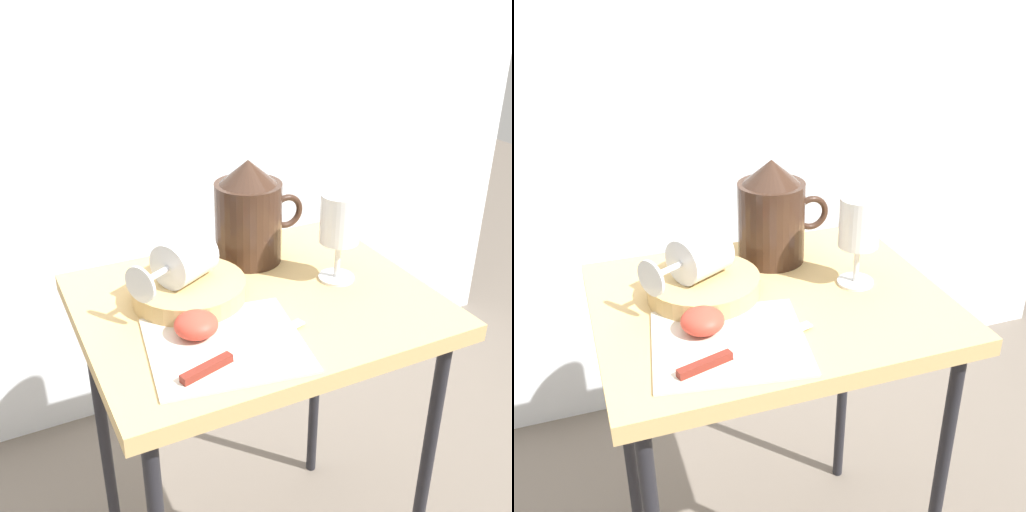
# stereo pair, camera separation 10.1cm
# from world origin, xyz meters

# --- Properties ---
(curtain_drape) EXTENTS (2.40, 0.03, 2.08)m
(curtain_drape) POSITION_xyz_m (0.00, 0.66, 1.04)
(curtain_drape) COLOR white
(curtain_drape) RESTS_ON ground_plane
(table) EXTENTS (0.58, 0.47, 0.67)m
(table) POSITION_xyz_m (0.00, 0.00, 0.61)
(table) COLOR tan
(table) RESTS_ON ground_plane
(linen_napkin) EXTENTS (0.26, 0.24, 0.00)m
(linen_napkin) POSITION_xyz_m (-0.10, -0.11, 0.68)
(linen_napkin) COLOR beige
(linen_napkin) RESTS_ON table
(basket_tray) EXTENTS (0.19, 0.19, 0.03)m
(basket_tray) POSITION_xyz_m (-0.10, 0.05, 0.69)
(basket_tray) COLOR tan
(basket_tray) RESTS_ON table
(pitcher) EXTENTS (0.18, 0.12, 0.20)m
(pitcher) POSITION_xyz_m (0.05, 0.14, 0.75)
(pitcher) COLOR #382319
(pitcher) RESTS_ON table
(wine_glass_upright) EXTENTS (0.07, 0.07, 0.16)m
(wine_glass_upright) POSITION_xyz_m (0.16, -0.00, 0.78)
(wine_glass_upright) COLOR silver
(wine_glass_upright) RESTS_ON table
(wine_glass_tipped_near) EXTENTS (0.16, 0.13, 0.08)m
(wine_glass_tipped_near) POSITION_xyz_m (-0.11, 0.05, 0.75)
(wine_glass_tipped_near) COLOR silver
(wine_glass_tipped_near) RESTS_ON basket_tray
(apple_half_left) EXTENTS (0.07, 0.07, 0.04)m
(apple_half_left) POSITION_xyz_m (-0.13, -0.07, 0.70)
(apple_half_left) COLOR #CC3D2D
(apple_half_left) RESTS_ON linen_napkin
(knife) EXTENTS (0.23, 0.08, 0.01)m
(knife) POSITION_xyz_m (-0.12, -0.15, 0.68)
(knife) COLOR silver
(knife) RESTS_ON linen_napkin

